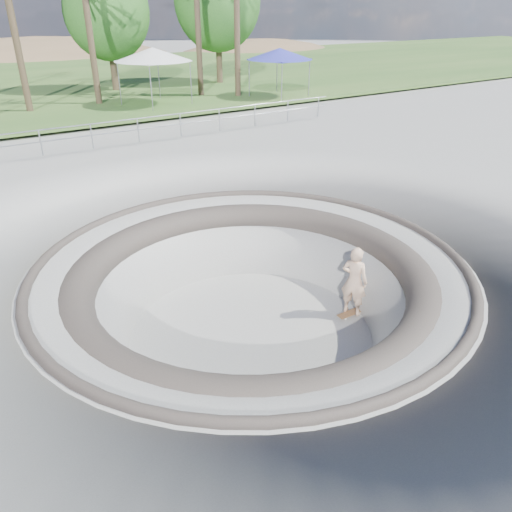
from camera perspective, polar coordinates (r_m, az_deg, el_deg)
ground at (r=11.77m, az=-0.62°, el=-1.00°), size 180.00×180.00×0.00m
skate_bowl at (r=12.72m, az=-0.58°, el=-8.31°), size 14.00×14.00×4.10m
grass_strip at (r=43.45m, az=-26.97°, el=17.08°), size 180.00×36.00×0.12m
distant_hills at (r=67.77m, az=-25.58°, el=13.60°), size 103.20×45.00×28.60m
safety_railing at (r=22.04m, az=-18.26°, el=12.89°), size 25.00×0.06×1.03m
skateboard at (r=13.57m, az=10.81°, el=-6.41°), size 0.82×0.24×0.08m
skater at (r=13.07m, az=11.17°, el=-2.83°), size 0.70×0.82×1.91m
canopy_white at (r=30.78m, az=-11.71°, el=21.61°), size 5.91×5.91×3.10m
canopy_blue at (r=33.16m, az=2.72°, el=22.06°), size 5.51×5.51×2.87m
bushy_tree_mid at (r=37.04m, az=-16.68°, el=25.17°), size 5.51×5.01×7.94m
bushy_tree_right at (r=39.53m, az=-4.44°, el=27.08°), size 6.24×5.68×9.01m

